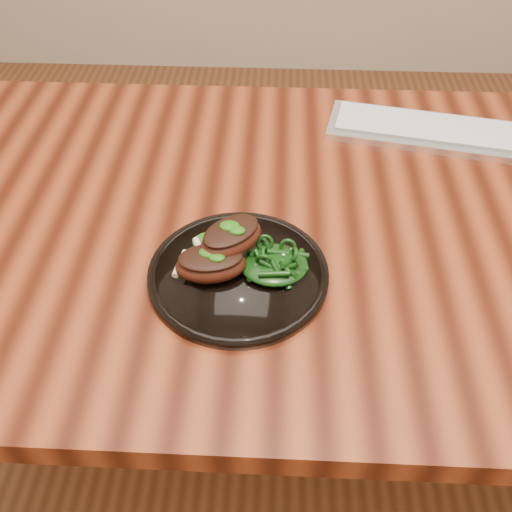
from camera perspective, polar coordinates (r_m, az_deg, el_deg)
The scene contains 7 objects.
desk at distance 0.95m, azimuth 8.96°, elevation 0.24°, with size 1.60×0.80×0.75m.
plate at distance 0.78m, azimuth -1.78°, elevation -1.78°, with size 0.25×0.25×0.02m.
lamb_chop_front at distance 0.76m, azimuth -4.57°, elevation -0.74°, with size 0.10×0.08×0.04m.
lamb_chop_back at distance 0.77m, azimuth -2.56°, elevation 1.89°, with size 0.11×0.11×0.04m.
herb_smear at distance 0.82m, azimuth -3.70°, elevation 1.40°, with size 0.08×0.05×0.00m, color #0E4707.
greens_heap at distance 0.77m, azimuth 1.83°, elevation -0.55°, with size 0.09×0.09×0.03m.
keyboard at distance 1.11m, azimuth 18.18°, elevation 11.67°, with size 0.43×0.20×0.02m.
Camera 1 is at (-0.12, -0.68, 1.32)m, focal length 40.00 mm.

